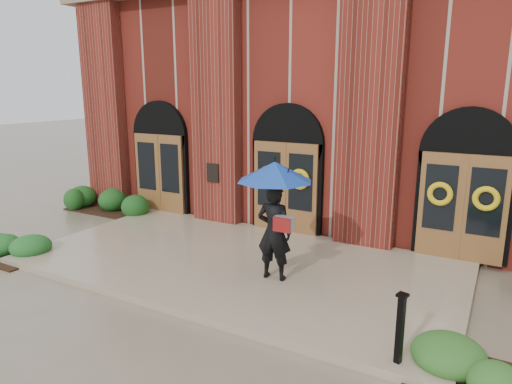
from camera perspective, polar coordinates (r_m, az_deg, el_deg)
The scene contains 8 objects.
ground at distance 10.78m, azimuth -2.73°, elevation -9.45°, with size 90.00×90.00×0.00m, color gray.
landing at distance 10.87m, azimuth -2.32°, elevation -8.83°, with size 10.00×5.30×0.15m, color tan.
church_building at distance 18.04m, azimuth 12.22°, elevation 10.74°, with size 16.20×12.53×7.00m.
man_with_umbrella at distance 9.32m, azimuth 2.35°, elevation -0.74°, with size 1.71×1.71×2.50m.
metal_post at distance 7.19m, azimuth 17.58°, elevation -15.78°, with size 0.18×0.18×1.09m.
hedge_wall_left at distance 16.21m, azimuth -17.94°, elevation -1.07°, with size 2.76×1.11×0.71m, color #194918.
hedge_front_left at distance 12.81m, azimuth -27.78°, elevation -6.09°, with size 1.45×1.24×0.51m, color #1F5A21.
hedge_front_right at distance 7.60m, azimuth 24.87°, elevation -18.85°, with size 1.41×1.21×0.50m, color #2D5D21.
Camera 1 is at (5.27, -8.46, 4.11)m, focal length 32.00 mm.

